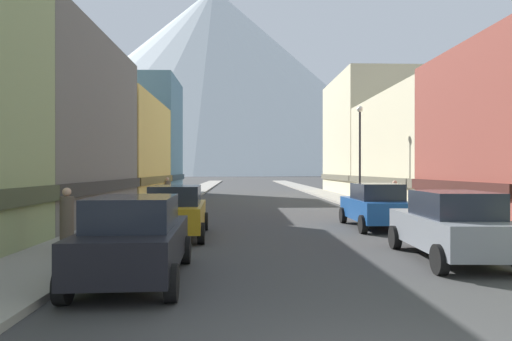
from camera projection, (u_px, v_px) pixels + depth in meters
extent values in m
cube|color=gray|center=(186.00, 196.00, 39.29)|extent=(2.50, 100.00, 0.15)
cube|color=gray|center=(329.00, 195.00, 39.74)|extent=(2.50, 100.00, 0.15)
cube|color=#66605B|center=(8.00, 129.00, 20.10)|extent=(8.73, 11.58, 8.28)
cube|color=#2D2B29|center=(9.00, 186.00, 20.10)|extent=(9.03, 11.58, 0.50)
cube|color=#D8B259|center=(108.00, 151.00, 32.46)|extent=(7.03, 12.34, 7.37)
cube|color=brown|center=(108.00, 180.00, 32.46)|extent=(7.33, 12.34, 0.50)
cube|color=slate|center=(139.00, 137.00, 42.83)|extent=(7.24, 8.12, 10.88)
cube|color=#22333F|center=(139.00, 177.00, 42.84)|extent=(7.54, 8.12, 0.50)
cube|color=beige|center=(449.00, 150.00, 30.50)|extent=(9.91, 13.44, 7.31)
cube|color=#595444|center=(449.00, 180.00, 30.50)|extent=(10.21, 13.44, 0.50)
cube|color=beige|center=(386.00, 136.00, 43.61)|extent=(9.93, 12.39, 11.07)
cube|color=#595444|center=(386.00, 177.00, 43.62)|extent=(10.23, 12.39, 0.50)
cube|color=black|center=(136.00, 245.00, 9.52)|extent=(2.02, 4.47, 0.80)
cube|color=#1E232D|center=(133.00, 212.00, 9.27)|extent=(1.69, 2.26, 0.64)
cylinder|color=black|center=(110.00, 251.00, 11.09)|extent=(0.25, 0.69, 0.68)
cylinder|color=black|center=(186.00, 250.00, 11.24)|extent=(0.25, 0.69, 0.68)
cylinder|color=black|center=(64.00, 285.00, 7.80)|extent=(0.25, 0.69, 0.68)
cylinder|color=black|center=(172.00, 283.00, 7.95)|extent=(0.25, 0.69, 0.68)
cube|color=#B28419|center=(177.00, 215.00, 15.70)|extent=(2.01, 4.47, 0.80)
cube|color=#1E232D|center=(176.00, 195.00, 15.45)|extent=(1.69, 2.26, 0.64)
cylinder|color=black|center=(157.00, 222.00, 17.28)|extent=(0.25, 0.69, 0.68)
cylinder|color=black|center=(205.00, 221.00, 17.42)|extent=(0.25, 0.69, 0.68)
cylinder|color=black|center=(141.00, 234.00, 13.99)|extent=(0.25, 0.69, 0.68)
cylinder|color=black|center=(201.00, 233.00, 14.13)|extent=(0.25, 0.69, 0.68)
cube|color=slate|center=(450.00, 231.00, 11.67)|extent=(2.03, 4.47, 0.80)
cube|color=#1E232D|center=(454.00, 204.00, 11.42)|extent=(1.69, 2.27, 0.64)
cylinder|color=black|center=(395.00, 237.00, 13.33)|extent=(0.25, 0.69, 0.68)
cylinder|color=black|center=(458.00, 237.00, 13.32)|extent=(0.25, 0.69, 0.68)
cylinder|color=black|center=(440.00, 260.00, 10.03)|extent=(0.25, 0.69, 0.68)
cube|color=#19478C|center=(375.00, 209.00, 18.14)|extent=(1.88, 4.42, 0.80)
cube|color=#1E232D|center=(377.00, 192.00, 17.89)|extent=(1.62, 2.21, 0.64)
cylinder|color=black|center=(343.00, 215.00, 19.76)|extent=(0.23, 0.68, 0.68)
cylinder|color=black|center=(385.00, 215.00, 19.81)|extent=(0.23, 0.68, 0.68)
cylinder|color=black|center=(363.00, 224.00, 16.46)|extent=(0.23, 0.68, 0.68)
cylinder|color=black|center=(413.00, 224.00, 16.51)|extent=(0.23, 0.68, 0.68)
cylinder|color=brown|center=(450.00, 219.00, 18.59)|extent=(0.39, 0.39, 0.34)
sphere|color=#357D23|center=(450.00, 208.00, 18.59)|extent=(0.68, 0.68, 0.68)
cylinder|color=gray|center=(444.00, 216.00, 19.09)|extent=(0.41, 0.41, 0.40)
sphere|color=#1B7825|center=(444.00, 205.00, 19.09)|extent=(0.74, 0.74, 0.74)
cylinder|color=brown|center=(67.00, 224.00, 12.15)|extent=(0.36, 0.36, 1.47)
sphere|color=tan|center=(67.00, 192.00, 12.15)|extent=(0.23, 0.23, 0.23)
cylinder|color=maroon|center=(395.00, 199.00, 22.98)|extent=(0.36, 0.36, 1.40)
sphere|color=tan|center=(395.00, 183.00, 22.98)|extent=(0.22, 0.22, 0.22)
cylinder|color=brown|center=(167.00, 192.00, 29.11)|extent=(0.36, 0.36, 1.45)
sphere|color=tan|center=(167.00, 179.00, 29.10)|extent=(0.23, 0.23, 0.23)
cylinder|color=black|center=(360.00, 160.00, 26.23)|extent=(0.12, 0.12, 5.50)
sphere|color=white|center=(360.00, 109.00, 26.22)|extent=(0.36, 0.36, 0.36)
cone|color=silver|center=(214.00, 81.00, 263.64)|extent=(235.09, 235.09, 107.96)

